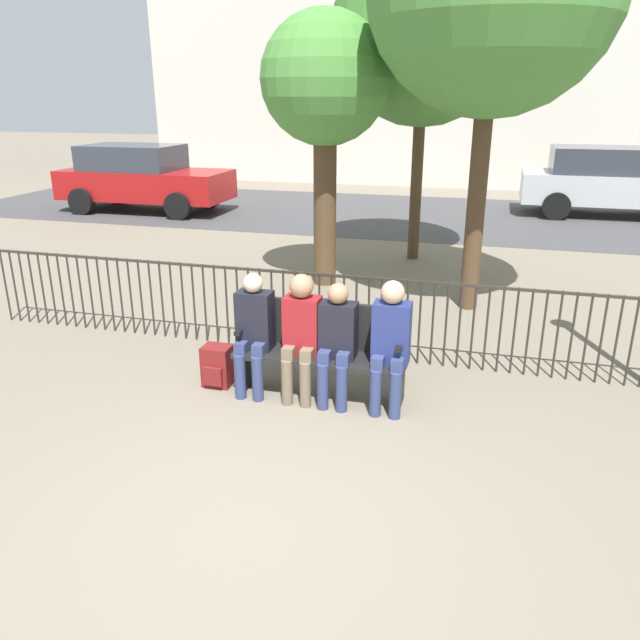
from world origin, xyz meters
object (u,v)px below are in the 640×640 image
at_px(tree_2, 424,31).
at_px(tree_1, 325,84).
at_px(seated_person_0, 254,328).
at_px(seated_person_2, 337,338).
at_px(parked_car_1, 142,177).
at_px(parked_car_0, 610,181).
at_px(backpack, 217,366).
at_px(park_bench, 322,347).
at_px(seated_person_1, 301,330).
at_px(seated_person_3, 390,339).

bearing_deg(tree_2, tree_1, -119.93).
xyz_separation_m(seated_person_0, tree_2, (0.81, 5.82, 3.09)).
bearing_deg(seated_person_2, parked_car_1, 129.12).
relative_size(tree_1, tree_2, 0.75).
distance_m(seated_person_0, tree_2, 6.63).
xyz_separation_m(seated_person_2, parked_car_0, (3.96, 11.24, 0.19)).
distance_m(backpack, tree_2, 6.89).
bearing_deg(tree_1, seated_person_0, -85.26).
relative_size(seated_person_2, tree_1, 0.30).
bearing_deg(parked_car_0, backpack, -114.94).
bearing_deg(parked_car_0, parked_car_1, -168.11).
height_order(park_bench, seated_person_0, seated_person_0).
bearing_deg(tree_2, seated_person_0, -97.90).
bearing_deg(parked_car_0, seated_person_2, -109.42).
bearing_deg(tree_1, tree_2, 60.07).
height_order(seated_person_1, tree_2, tree_2).
height_order(seated_person_0, backpack, seated_person_0).
distance_m(park_bench, seated_person_1, 0.30).
bearing_deg(park_bench, tree_2, 88.42).
relative_size(seated_person_0, parked_car_0, 0.29).
relative_size(backpack, parked_car_0, 0.10).
relative_size(backpack, tree_2, 0.08).
relative_size(seated_person_0, backpack, 2.88).
xyz_separation_m(seated_person_0, parked_car_0, (4.79, 11.23, 0.17)).
bearing_deg(seated_person_2, tree_2, 90.20).
relative_size(seated_person_0, tree_1, 0.31).
height_order(park_bench, seated_person_1, seated_person_1).
bearing_deg(tree_2, park_bench, -91.58).
bearing_deg(seated_person_0, seated_person_2, -0.13).
distance_m(park_bench, tree_2, 6.56).
xyz_separation_m(seated_person_1, seated_person_2, (0.35, -0.00, -0.04)).
bearing_deg(tree_1, parked_car_0, 55.30).
bearing_deg(park_bench, seated_person_0, -168.90).
bearing_deg(seated_person_2, seated_person_0, 179.87).
bearing_deg(seated_person_1, backpack, 178.00).
xyz_separation_m(backpack, parked_car_1, (-5.97, 8.85, 0.64)).
bearing_deg(seated_person_0, parked_car_1, 125.76).
distance_m(parked_car_0, parked_car_1, 11.43).
xyz_separation_m(seated_person_2, seated_person_3, (0.50, 0.00, 0.04)).
relative_size(seated_person_0, seated_person_1, 0.98).
height_order(park_bench, tree_2, tree_2).
relative_size(seated_person_3, parked_car_1, 0.30).
relative_size(seated_person_3, tree_2, 0.24).
bearing_deg(seated_person_0, parked_car_0, 66.92).
distance_m(seated_person_2, parked_car_1, 11.45).
xyz_separation_m(seated_person_2, parked_car_1, (-7.22, 8.88, 0.19)).
bearing_deg(tree_2, backpack, -101.99).
xyz_separation_m(park_bench, backpack, (-1.07, -0.09, -0.28)).
bearing_deg(parked_car_1, seated_person_1, -52.26).
distance_m(seated_person_0, seated_person_2, 0.83).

